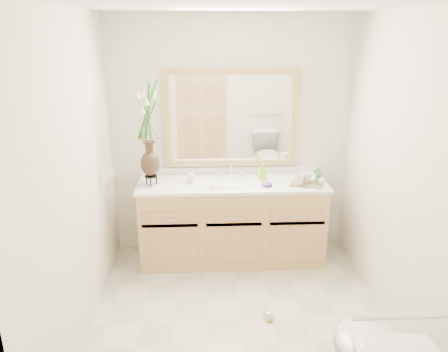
{
  "coord_description": "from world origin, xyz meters",
  "views": [
    {
      "loc": [
        -0.27,
        -2.98,
        2.26
      ],
      "look_at": [
        -0.1,
        0.65,
        1.02
      ],
      "focal_mm": 35.0,
      "sensor_mm": 36.0,
      "label": 1
    }
  ],
  "objects_px": {
    "soap_bottle": "(262,172)",
    "tumbler": "(191,178)",
    "flower_vase": "(148,123)",
    "tray": "(307,184)"
  },
  "relations": [
    {
      "from": "flower_vase",
      "to": "tray",
      "type": "xyz_separation_m",
      "value": [
        1.49,
        -0.07,
        -0.6
      ]
    },
    {
      "from": "flower_vase",
      "to": "soap_bottle",
      "type": "xyz_separation_m",
      "value": [
        1.08,
        0.1,
        -0.52
      ]
    },
    {
      "from": "flower_vase",
      "to": "tumbler",
      "type": "height_order",
      "value": "flower_vase"
    },
    {
      "from": "tumbler",
      "to": "flower_vase",
      "type": "bearing_deg",
      "value": -172.95
    },
    {
      "from": "flower_vase",
      "to": "soap_bottle",
      "type": "height_order",
      "value": "flower_vase"
    },
    {
      "from": "soap_bottle",
      "to": "tumbler",
      "type": "bearing_deg",
      "value": 171.62
    },
    {
      "from": "soap_bottle",
      "to": "tray",
      "type": "height_order",
      "value": "soap_bottle"
    },
    {
      "from": "soap_bottle",
      "to": "flower_vase",
      "type": "bearing_deg",
      "value": 172.58
    },
    {
      "from": "tumbler",
      "to": "tray",
      "type": "height_order",
      "value": "tumbler"
    },
    {
      "from": "flower_vase",
      "to": "tray",
      "type": "relative_size",
      "value": 2.92
    }
  ]
}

